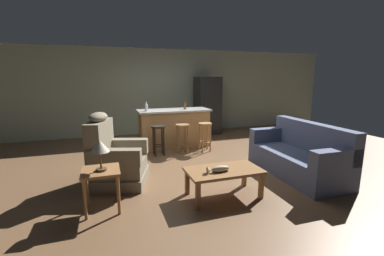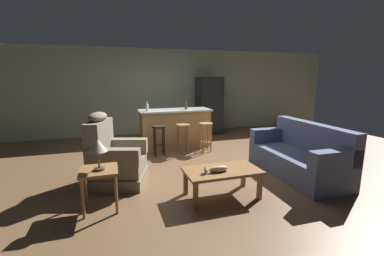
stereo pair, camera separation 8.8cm
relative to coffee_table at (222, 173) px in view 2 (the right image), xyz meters
The scene contains 15 objects.
ground_plane 1.66m from the coffee_table, 88.94° to the left, with size 12.00×12.00×0.00m.
back_wall 4.84m from the coffee_table, 89.64° to the left, with size 12.00×0.05×2.60m.
coffee_table is the anchor object (origin of this frame).
fish_figurine 0.18m from the coffee_table, 149.10° to the right, with size 0.34×0.10×0.10m.
couch 1.73m from the coffee_table, 12.66° to the left, with size 0.88×1.92×0.94m.
recliner_near_lamp 1.82m from the coffee_table, 145.99° to the left, with size 1.05×1.05×1.20m.
end_table 1.71m from the coffee_table, behind, with size 0.48×0.48×0.56m.
table_lamp 1.77m from the coffee_table, behind, with size 0.24×0.24×0.41m.
kitchen_island 2.98m from the coffee_table, 89.42° to the left, with size 1.80×0.70×0.95m.
bar_stool_left 2.40m from the coffee_table, 102.05° to the left, with size 0.32×0.32×0.68m.
bar_stool_middle 2.35m from the coffee_table, 88.46° to the left, with size 0.32×0.32×0.68m.
bar_stool_right 2.43m from the coffee_table, 75.03° to the left, with size 0.32×0.32×0.68m.
refrigerator 4.44m from the coffee_table, 71.16° to the left, with size 0.70×0.69×1.76m.
bottle_tall_green 3.03m from the coffee_table, 103.16° to the left, with size 0.08×0.08×0.23m.
bottle_short_amber 3.02m from the coffee_table, 84.02° to the left, with size 0.06×0.06×0.23m.
Camera 2 is at (-1.53, -4.89, 1.75)m, focal length 24.00 mm.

